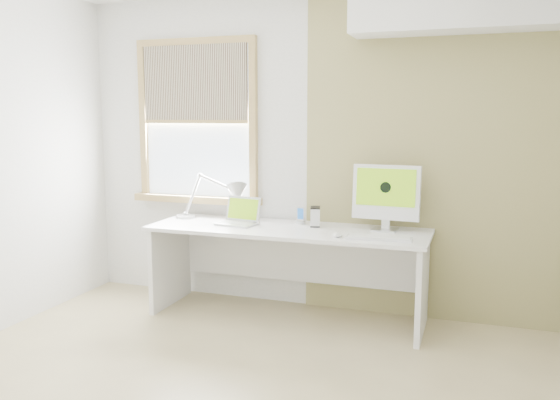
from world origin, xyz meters
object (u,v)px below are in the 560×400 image
at_px(desk, 289,250).
at_px(external_drive, 315,217).
at_px(desk_lamp, 227,196).
at_px(laptop, 239,217).
at_px(imac, 386,194).

relative_size(desk, external_drive, 14.06).
height_order(desk, desk_lamp, desk_lamp).
relative_size(laptop, imac, 0.65).
xyz_separation_m(laptop, external_drive, (0.61, 0.10, 0.02)).
bearing_deg(external_drive, imac, 2.76).
bearing_deg(external_drive, laptop, -170.59).
bearing_deg(desk_lamp, external_drive, -1.99).
bearing_deg(imac, desk_lamp, 179.99).
relative_size(laptop, external_drive, 2.16).
xyz_separation_m(desk_lamp, laptop, (0.16, -0.13, -0.15)).
xyz_separation_m(desk, external_drive, (0.19, 0.07, 0.27)).
height_order(desk_lamp, imac, imac).
relative_size(external_drive, imac, 0.30).
bearing_deg(imac, desk, -172.28).
distance_m(external_drive, imac, 0.59).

